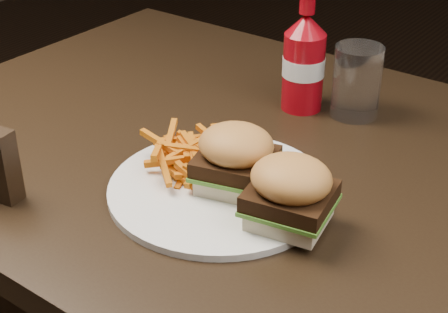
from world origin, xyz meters
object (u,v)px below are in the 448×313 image
Objects in this scene: dining_table at (269,167)px; plate at (220,189)px; ketchup_bottle at (303,74)px; tumbler at (356,83)px.

dining_table is 4.06× the size of plate.
dining_table is at bearing -74.37° from ketchup_bottle.
dining_table is 9.97× the size of tumbler.
ketchup_bottle is at bearing -159.99° from tumbler.
dining_table is 0.12m from plate.
plate is 2.46× the size of tumbler.
tumbler is at bearing 79.69° from dining_table.
plate is 2.21× the size of ketchup_bottle.
plate is at bearing -89.93° from dining_table.
ketchup_bottle is 0.09m from tumbler.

